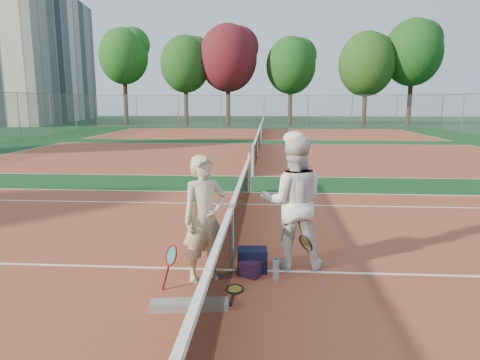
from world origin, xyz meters
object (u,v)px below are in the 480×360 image
player_b (293,202)px  racket_black_held (305,253)px  sports_bag_navy (252,260)px  racket_red (172,267)px  player_a (205,219)px  water_bottle (276,270)px  apartment_block (27,57)px  racket_spare (235,289)px  sports_bag_purple (250,269)px  net_main (232,237)px

player_b → racket_black_held: size_ratio=3.62×
sports_bag_navy → racket_red: bearing=-149.3°
player_a → sports_bag_navy: (0.65, 0.33, -0.71)m
player_b → water_bottle: player_b is taller
player_b → racket_black_held: bearing=130.2°
apartment_block → player_a: (27.65, -44.34, -6.62)m
player_b → sports_bag_navy: (-0.59, -0.27, -0.82)m
player_a → racket_black_held: (1.43, 0.39, -0.61)m
racket_red → racket_spare: racket_red is taller
sports_bag_purple → water_bottle: size_ratio=0.93×
racket_black_held → water_bottle: bearing=-0.3°
player_a → sports_bag_navy: player_a is taller
apartment_block → racket_spare: 53.31m
net_main → racket_spare: 0.85m
water_bottle → racket_red: bearing=-167.4°
racket_black_held → racket_spare: racket_black_held is taller
apartment_block → water_bottle: bearing=-57.1°
player_a → racket_red: size_ratio=3.06×
apartment_block → racket_red: apartment_block is taller
racket_red → racket_black_held: size_ratio=1.05×
net_main → sports_bag_navy: 0.45m
player_b → sports_bag_navy: 1.05m
racket_black_held → water_bottle: racket_black_held is taller
racket_red → sports_bag_navy: racket_red is taller
racket_red → sports_bag_purple: bearing=-21.6°
player_a → player_b: bearing=-7.2°
water_bottle → racket_black_held: bearing=40.5°
net_main → apartment_block: size_ratio=0.50×
player_b → racket_spare: size_ratio=3.32×
player_b → racket_black_held: 0.77m
racket_black_held → sports_bag_navy: (-0.78, -0.06, -0.10)m
sports_bag_navy → net_main: bearing=178.8°
apartment_block → player_a: size_ratio=12.44×
apartment_block → sports_bag_purple: bearing=-57.4°
net_main → apartment_block: bearing=122.5°
racket_red → racket_black_held: 1.97m
net_main → racket_spare: (0.09, -0.68, -0.49)m
racket_black_held → water_bottle: 0.59m
player_b → racket_red: size_ratio=3.45×
net_main → apartment_block: apartment_block is taller
racket_black_held → racket_red: bearing=-20.3°
net_main → water_bottle: size_ratio=36.60×
player_a → apartment_block: bearing=88.9°
sports_bag_navy → sports_bag_purple: bearing=-97.0°
apartment_block → racket_spare: apartment_block is taller
apartment_block → racket_spare: (28.09, -44.68, -7.49)m
racket_red → water_bottle: size_ratio=1.93×
apartment_block → player_a: 52.67m
player_a → racket_red: 0.78m
sports_bag_purple → player_b: bearing=37.5°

